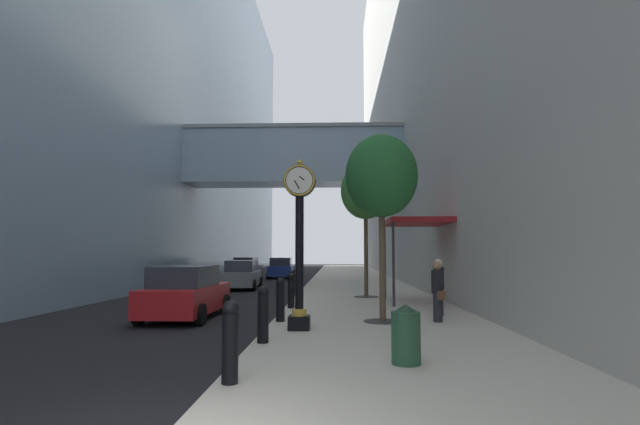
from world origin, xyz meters
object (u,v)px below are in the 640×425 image
bollard_third (280,298)px  pedestrian_walking (438,290)px  trash_bin (406,333)px  street_tree_mid_near (366,191)px  car_red_near (186,293)px  car_grey_mid (242,275)px  street_clock (299,235)px  car_black_far (247,268)px  bollard_second (263,313)px  street_tree_near (381,177)px  pedestrian_by_clock (439,285)px  bollard_fourth (291,290)px  bollard_nearest (230,340)px  car_blue_trailing (281,268)px

bollard_third → pedestrian_walking: pedestrian_walking is taller
bollard_third → trash_bin: bollard_third is taller
street_tree_mid_near → car_red_near: (-6.18, -6.25, -4.06)m
bollard_third → car_grey_mid: 14.37m
street_clock → car_black_far: 27.07m
trash_bin → pedestrian_walking: (1.66, 5.26, 0.36)m
bollard_second → street_tree_near: (2.95, 3.32, 3.54)m
street_clock → car_red_near: bearing=143.1°
street_clock → car_grey_mid: 16.05m
street_tree_near → pedestrian_by_clock: size_ratio=3.07×
bollard_fourth → pedestrian_by_clock: size_ratio=0.70×
bollard_third → street_tree_near: bearing=0.7°
street_tree_mid_near → street_tree_near: bearing=-90.0°
car_grey_mid → bollard_third: bearing=-74.5°
street_clock → bollard_third: (-0.66, 1.46, -1.78)m
car_grey_mid → pedestrian_walking: bearing=-58.8°
bollard_third → pedestrian_walking: 4.53m
street_tree_near → trash_bin: (-0.09, -5.25, -3.65)m
bollard_second → street_clock: bearing=70.2°
street_clock → bollard_second: (-0.66, -1.83, -1.78)m
bollard_fourth → trash_bin: bearing=-71.4°
street_tree_mid_near → bollard_third: bearing=-110.9°
bollard_nearest → car_red_near: bearing=111.9°
bollard_nearest → car_black_far: size_ratio=0.28×
bollard_third → car_blue_trailing: 25.83m
bollard_fourth → car_grey_mid: car_grey_mid is taller
bollard_second → street_tree_mid_near: bearing=75.0°
bollard_third → street_tree_near: size_ratio=0.23×
street_clock → pedestrian_walking: bearing=21.4°
street_tree_mid_near → trash_bin: 13.59m
bollard_fourth → car_grey_mid: size_ratio=0.27×
car_red_near → car_black_far: (-2.41, 23.35, 0.01)m
bollard_third → trash_bin: bearing=-61.3°
bollard_third → pedestrian_walking: size_ratio=0.73×
car_blue_trailing → pedestrian_walking: bearing=-73.7°
car_grey_mid → car_blue_trailing: size_ratio=1.10×
bollard_second → street_tree_near: 5.68m
bollard_fourth → car_red_near: 3.72m
bollard_third → street_tree_near: street_tree_near is taller
street_clock → pedestrian_walking: (3.86, 1.51, -1.53)m
bollard_nearest → bollard_second: size_ratio=1.00×
bollard_second → car_red_near: 5.74m
bollard_fourth → pedestrian_by_clock: pedestrian_by_clock is taller
car_black_far → bollard_third: bearing=-77.2°
bollard_third → street_tree_near: 4.60m
bollard_third → car_blue_trailing: car_blue_trailing is taller
pedestrian_walking → car_grey_mid: 16.14m
pedestrian_by_clock → car_grey_mid: bearing=125.1°
pedestrian_walking → car_blue_trailing: size_ratio=0.41×
bollard_nearest → pedestrian_walking: 8.03m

